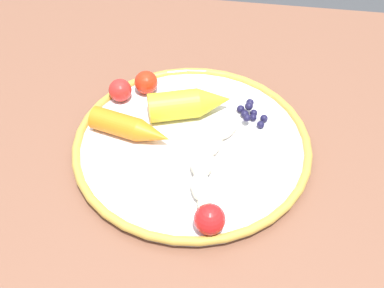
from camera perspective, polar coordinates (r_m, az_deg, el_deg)
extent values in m
cube|color=brown|center=(0.77, -0.44, -0.56)|extent=(1.04, 0.75, 0.03)
cube|color=brown|center=(1.36, -17.80, 0.60)|extent=(0.05, 0.05, 0.70)
cylinder|color=silver|center=(0.75, 0.00, -0.32)|extent=(0.32, 0.32, 0.01)
torus|color=#B3903A|center=(0.74, 0.00, 0.00)|extent=(0.33, 0.33, 0.01)
ellipsoid|color=#F3E6C0|center=(0.75, 3.65, 1.48)|extent=(0.04, 0.05, 0.02)
ellipsoid|color=#F3E6C0|center=(0.72, 2.08, -0.07)|extent=(0.04, 0.05, 0.02)
ellipsoid|color=#F3E6C0|center=(0.70, 1.13, -2.00)|extent=(0.03, 0.05, 0.03)
ellipsoid|color=#F3E6C0|center=(0.68, 0.93, -4.50)|extent=(0.03, 0.05, 0.02)
ellipsoid|color=#F3E6C0|center=(0.66, 1.59, -7.12)|extent=(0.04, 0.05, 0.02)
cylinder|color=orange|center=(0.75, -8.02, 2.16)|extent=(0.08, 0.05, 0.03)
cone|color=orange|center=(0.73, -4.01, 0.97)|extent=(0.05, 0.04, 0.03)
cylinder|color=yellow|center=(0.77, -1.94, 4.07)|extent=(0.08, 0.06, 0.04)
cone|color=yellow|center=(0.77, 2.42, 4.58)|extent=(0.06, 0.05, 0.04)
sphere|color=#191638|center=(0.78, 5.57, 3.17)|extent=(0.01, 0.01, 0.01)
sphere|color=#191638|center=(0.80, 6.13, 4.36)|extent=(0.01, 0.01, 0.01)
sphere|color=#191638|center=(0.78, 6.46, 2.81)|extent=(0.01, 0.01, 0.01)
sphere|color=#191638|center=(0.79, 5.15, 3.69)|extent=(0.01, 0.01, 0.01)
sphere|color=#191638|center=(0.78, 7.60, 2.70)|extent=(0.01, 0.01, 0.01)
sphere|color=#191638|center=(0.78, 6.53, 3.27)|extent=(0.01, 0.01, 0.01)
sphere|color=#191638|center=(0.77, 7.24, 2.04)|extent=(0.01, 0.01, 0.01)
sphere|color=#191638|center=(0.76, 5.80, 2.77)|extent=(0.01, 0.01, 0.01)
sphere|color=#191638|center=(0.78, 6.02, 3.99)|extent=(0.01, 0.01, 0.01)
sphere|color=red|center=(0.81, -4.86, 6.49)|extent=(0.04, 0.04, 0.04)
sphere|color=red|center=(0.64, 1.88, -7.94)|extent=(0.04, 0.04, 0.04)
sphere|color=red|center=(0.80, -7.58, 5.64)|extent=(0.03, 0.03, 0.03)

